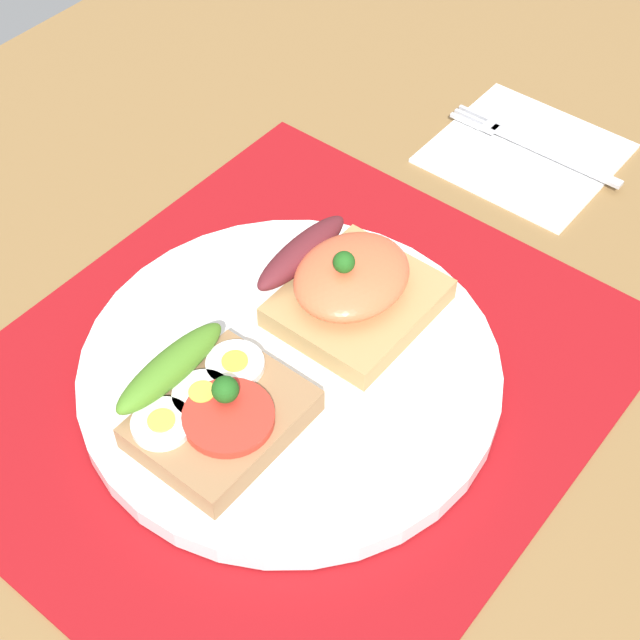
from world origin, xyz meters
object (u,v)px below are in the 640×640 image
(sandwich_egg_tomato, at_px, (215,409))
(sandwich_salmon, at_px, (350,286))
(fork, at_px, (529,144))
(napkin, at_px, (526,152))
(plate, at_px, (290,371))

(sandwich_egg_tomato, bearing_deg, sandwich_salmon, -1.94)
(sandwich_salmon, height_order, fork, sandwich_salmon)
(sandwich_salmon, bearing_deg, fork, -0.06)
(sandwich_salmon, bearing_deg, napkin, -0.22)
(napkin, height_order, fork, fork)
(napkin, distance_m, fork, 0.01)
(plate, xyz_separation_m, napkin, (0.29, -0.00, -0.01))
(plate, xyz_separation_m, fork, (0.30, 0.00, -0.00))
(plate, height_order, sandwich_egg_tomato, sandwich_egg_tomato)
(sandwich_egg_tomato, height_order, fork, sandwich_egg_tomato)
(fork, bearing_deg, sandwich_salmon, 179.94)
(sandwich_salmon, xyz_separation_m, napkin, (0.23, -0.00, -0.03))
(plate, distance_m, sandwich_egg_tomato, 0.07)
(plate, xyz_separation_m, sandwich_egg_tomato, (-0.06, 0.00, 0.02))
(plate, relative_size, sandwich_salmon, 2.63)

